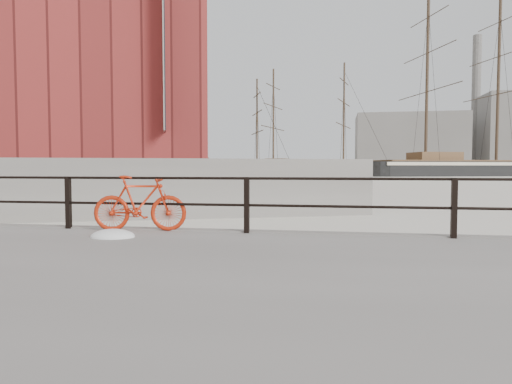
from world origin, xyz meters
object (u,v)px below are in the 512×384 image
at_px(workboat_far, 57,181).
at_px(barque_black, 496,176).
at_px(bicycle, 140,203).
at_px(schooner_mid, 307,176).
at_px(schooner_left, 227,177).
at_px(workboat_near, 46,184).

bearing_deg(workboat_far, barque_black, -2.59).
distance_m(bicycle, schooner_mid, 83.46).
bearing_deg(schooner_left, bicycle, -98.22).
xyz_separation_m(barque_black, workboat_far, (-64.20, -46.36, 0.00)).
xyz_separation_m(barque_black, workboat_near, (-58.18, -57.24, 0.00)).
height_order(schooner_mid, schooner_left, schooner_mid).
distance_m(schooner_left, workboat_far, 32.09).
xyz_separation_m(bicycle, workboat_near, (-23.79, 31.41, -0.86)).
bearing_deg(barque_black, workboat_far, -164.39).
xyz_separation_m(bicycle, workboat_far, (-29.82, 42.29, -0.86)).
distance_m(bicycle, workboat_near, 39.42).
bearing_deg(schooner_mid, schooner_left, -125.42).
bearing_deg(bicycle, schooner_mid, 81.22).
height_order(barque_black, schooner_mid, barque_black).
relative_size(bicycle, schooner_mid, 0.05).
relative_size(barque_black, workboat_near, 5.74).
bearing_deg(schooner_mid, bicycle, -76.28).
relative_size(barque_black, workboat_far, 6.67).
bearing_deg(bicycle, workboat_far, 114.85).
height_order(barque_black, workboat_far, barque_black).
distance_m(schooner_mid, workboat_near, 56.30).
bearing_deg(barque_black, schooner_left, 179.06).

